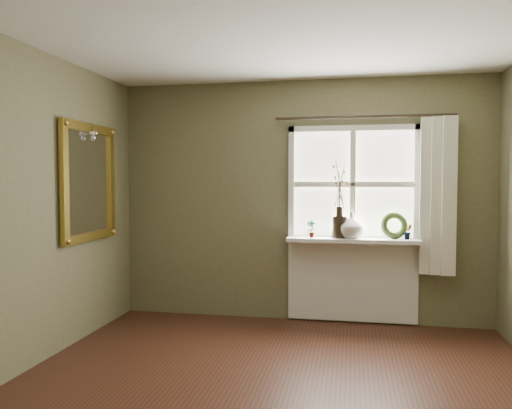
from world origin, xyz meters
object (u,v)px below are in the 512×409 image
object	(u,v)px
cream_vase	(351,225)
gilt_mirror	(89,182)
wreath	(394,228)
dark_jug	(339,227)

from	to	relation	value
cream_vase	gilt_mirror	size ratio (longest dim) A/B	0.24
cream_vase	wreath	xyz separation A→B (m)	(0.43, 0.04, -0.03)
wreath	gilt_mirror	xyz separation A→B (m)	(-2.94, -0.86, 0.48)
cream_vase	gilt_mirror	xyz separation A→B (m)	(-2.50, -0.82, 0.45)
wreath	cream_vase	bearing A→B (deg)	171.74
wreath	gilt_mirror	world-z (taller)	gilt_mirror
wreath	gilt_mirror	size ratio (longest dim) A/B	0.25
dark_jug	cream_vase	distance (m)	0.13
cream_vase	wreath	bearing A→B (deg)	5.27
dark_jug	gilt_mirror	bearing A→B (deg)	-160.99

